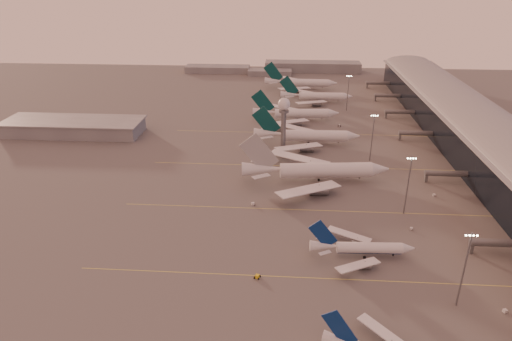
{
  "coord_description": "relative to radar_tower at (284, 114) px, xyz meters",
  "views": [
    {
      "loc": [
        6.35,
        -110.56,
        91.25
      ],
      "look_at": [
        -6.54,
        75.69,
        7.88
      ],
      "focal_mm": 32.0,
      "sensor_mm": 36.0,
      "label": 1
    }
  ],
  "objects": [
    {
      "name": "ground",
      "position": [
        -5.0,
        -120.0,
        -20.95
      ],
      "size": [
        700.0,
        700.0,
        0.0
      ],
      "primitive_type": "plane",
      "color": "#4D4B4B",
      "rests_on": "ground"
    },
    {
      "name": "taxiway_markings",
      "position": [
        25.0,
        -64.0,
        -20.94
      ],
      "size": [
        180.0,
        185.25,
        0.02
      ],
      "color": "#DFD54E",
      "rests_on": "ground"
    },
    {
      "name": "terminal",
      "position": [
        102.88,
        -9.91,
        -10.43
      ],
      "size": [
        57.0,
        362.0,
        23.04
      ],
      "color": "black",
      "rests_on": "ground"
    },
    {
      "name": "hangar",
      "position": [
        -125.0,
        20.0,
        -16.63
      ],
      "size": [
        82.0,
        27.0,
        8.5
      ],
      "color": "slate",
      "rests_on": "ground"
    },
    {
      "name": "radar_tower",
      "position": [
        0.0,
        0.0,
        0.0
      ],
      "size": [
        6.4,
        6.4,
        31.1
      ],
      "color": "slate",
      "rests_on": "ground"
    },
    {
      "name": "mast_a",
      "position": [
        53.0,
        -120.0,
        -7.21
      ],
      "size": [
        3.6,
        0.56,
        25.0
      ],
      "color": "slate",
      "rests_on": "ground"
    },
    {
      "name": "mast_b",
      "position": [
        50.0,
        -65.0,
        -7.21
      ],
      "size": [
        3.6,
        0.56,
        25.0
      ],
      "color": "slate",
      "rests_on": "ground"
    },
    {
      "name": "mast_c",
      "position": [
        45.0,
        -10.0,
        -7.21
      ],
      "size": [
        3.6,
        0.56,
        25.0
      ],
      "color": "slate",
      "rests_on": "ground"
    },
    {
      "name": "mast_d",
      "position": [
        43.0,
        80.0,
        -7.21
      ],
      "size": [
        3.6,
        0.56,
        25.0
      ],
      "color": "slate",
      "rests_on": "ground"
    },
    {
      "name": "distant_horizon",
      "position": [
        -2.38,
        205.14,
        -17.06
      ],
      "size": [
        165.0,
        37.5,
        9.0
      ],
      "color": "slate",
      "rests_on": "ground"
    },
    {
      "name": "narrowbody_mid",
      "position": [
        28.45,
        -96.83,
        -18.05
      ],
      "size": [
        36.7,
        29.28,
        14.34
      ],
      "color": "silver",
      "rests_on": "ground"
    },
    {
      "name": "widebody_white",
      "position": [
        15.83,
        -37.46,
        -16.73
      ],
      "size": [
        69.06,
        55.1,
        24.31
      ],
      "color": "silver",
      "rests_on": "ground"
    },
    {
      "name": "greentail_a",
      "position": [
        13.15,
        11.58,
        -17.09
      ],
      "size": [
        60.21,
        48.62,
        21.87
      ],
      "color": "silver",
      "rests_on": "ground"
    },
    {
      "name": "greentail_b",
      "position": [
        7.62,
        54.63,
        -17.3
      ],
      "size": [
        56.91,
        45.84,
        20.66
      ],
      "color": "silver",
      "rests_on": "ground"
    },
    {
      "name": "greentail_c",
      "position": [
        23.19,
        99.81,
        -17.5
      ],
      "size": [
        53.81,
        43.47,
        19.55
      ],
      "color": "silver",
      "rests_on": "ground"
    },
    {
      "name": "greentail_d",
      "position": [
        12.59,
        139.52,
        -17.09
      ],
      "size": [
        60.1,
        48.53,
        21.83
      ],
      "color": "silver",
      "rests_on": "ground"
    },
    {
      "name": "gsv_catering_a",
      "position": [
        66.19,
        -122.29,
        -18.84
      ],
      "size": [
        5.59,
        3.65,
        4.23
      ],
      "color": "silver",
      "rests_on": "ground"
    },
    {
      "name": "gsv_tug_mid",
      "position": [
        -6.5,
        -111.3,
        -20.36
      ],
      "size": [
        4.53,
        3.52,
        1.14
      ],
      "color": "yellow",
      "rests_on": "ground"
    },
    {
      "name": "gsv_truck_b",
      "position": [
        50.29,
        -78.13,
        -19.85
      ],
      "size": [
        5.65,
        3.83,
        2.15
      ],
      "color": "silver",
      "rests_on": "ground"
    },
    {
      "name": "gsv_truck_c",
      "position": [
        -11.12,
        -62.27,
        -19.67
      ],
      "size": [
        6.59,
        4.7,
        2.52
      ],
      "color": "silver",
      "rests_on": "ground"
    },
    {
      "name": "gsv_catering_b",
      "position": [
        66.85,
        -48.64,
        -18.97
      ],
      "size": [
        5.07,
        2.81,
        3.96
      ],
      "color": "silver",
      "rests_on": "ground"
    },
    {
      "name": "gsv_truck_d",
      "position": [
        -14.38,
        -1.58,
        -19.73
      ],
      "size": [
        3.23,
        6.22,
        2.39
      ],
      "color": "silver",
      "rests_on": "ground"
    },
    {
      "name": "gsv_tug_hangar",
      "position": [
        34.72,
        44.52,
        -20.4
      ],
      "size": [
        3.96,
        2.68,
        1.06
      ],
      "color": "silver",
      "rests_on": "ground"
    }
  ]
}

